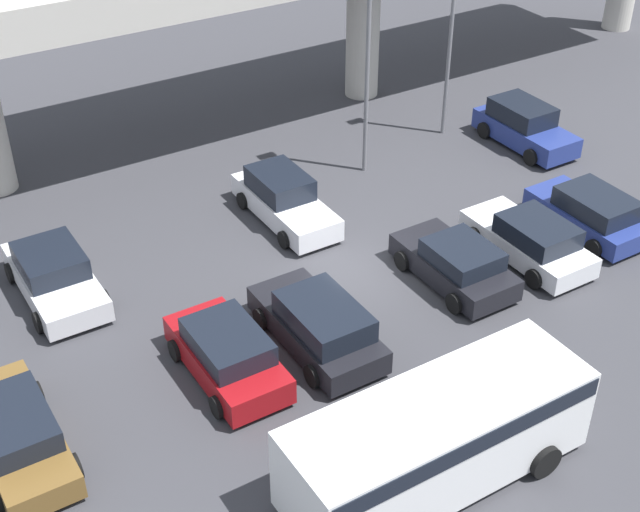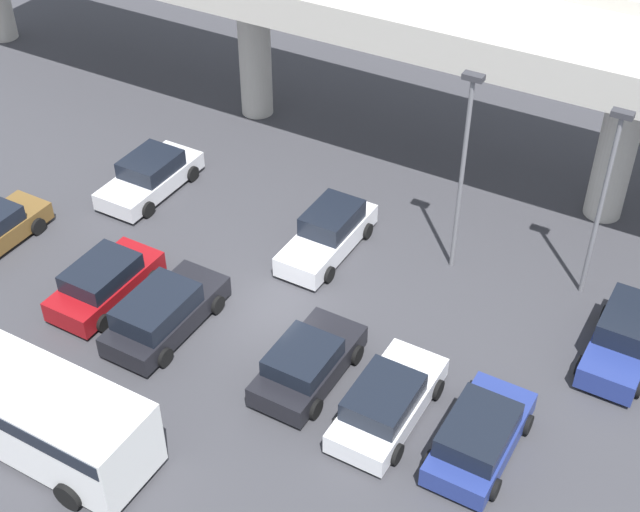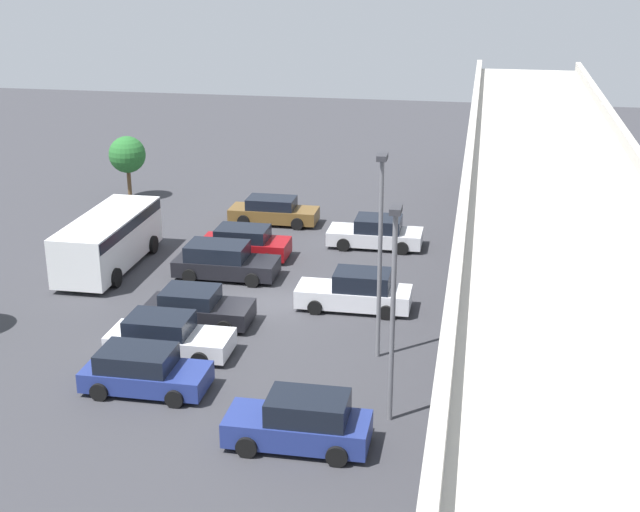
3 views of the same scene
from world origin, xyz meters
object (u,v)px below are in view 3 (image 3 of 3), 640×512
parked_car_1 (376,233)px  parked_car_8 (301,422)px  parked_car_4 (356,292)px  parked_car_0 (273,211)px  parked_car_7 (143,371)px  tree_front_left (127,155)px  shuttle_bus (108,237)px  lamp_post_mid_lot (393,298)px  parked_car_5 (197,308)px  lamp_post_near_aisle (380,241)px  parked_car_3 (224,261)px  parked_car_6 (167,336)px  parked_car_2 (245,243)px

parked_car_1 → parked_car_8: parked_car_8 is taller
parked_car_4 → parked_car_0: bearing=-60.8°
parked_car_7 → tree_front_left: size_ratio=1.13×
shuttle_bus → lamp_post_mid_lot: bearing=51.1°
parked_car_0 → parked_car_5: bearing=-89.7°
lamp_post_near_aisle → lamp_post_mid_lot: (4.60, 0.96, -0.27)m
lamp_post_mid_lot → tree_front_left: 29.90m
tree_front_left → parked_car_3: bearing=38.3°
parked_car_6 → shuttle_bus: bearing=124.9°
parked_car_4 → tree_front_left: 21.66m
parked_car_7 → tree_front_left: 25.10m
parked_car_0 → parked_car_4: (11.16, 6.24, 0.07)m
parked_car_1 → parked_car_3: parked_car_3 is taller
parked_car_6 → parked_car_7: bearing=-86.7°
parked_car_1 → tree_front_left: (-6.23, -15.80, 1.99)m
parked_car_6 → parked_car_8: bearing=-41.1°
parked_car_3 → tree_front_left: bearing=128.3°
parked_car_6 → parked_car_2: bearing=89.7°
parked_car_6 → parked_car_5: bearing=85.5°
parked_car_1 → parked_car_5: bearing=61.4°
parked_car_3 → parked_car_4: (2.63, 6.60, -0.00)m
parked_car_0 → parked_car_7: parked_car_7 is taller
parked_car_7 → parked_car_8: bearing=-22.8°
parked_car_4 → parked_car_7: bearing=53.9°
parked_car_2 → parked_car_8: size_ratio=0.96×
parked_car_0 → parked_car_1: size_ratio=1.01×
parked_car_0 → lamp_post_near_aisle: 17.80m
parked_car_8 → lamp_post_near_aisle: 7.85m
parked_car_6 → shuttle_bus: size_ratio=0.61×
parked_car_8 → shuttle_bus: (-14.00, -12.21, 0.71)m
parked_car_7 → parked_car_8: parked_car_8 is taller
parked_car_4 → shuttle_bus: (-2.89, -12.33, 0.75)m
parked_car_3 → parked_car_4: size_ratio=0.98×
lamp_post_mid_lot → parked_car_6: bearing=-110.9°
parked_car_3 → parked_car_6: 8.26m
parked_car_7 → parked_car_0: bearing=90.0°
parked_car_0 → lamp_post_near_aisle: (15.57, 7.71, 3.88)m
lamp_post_near_aisle → parked_car_7: bearing=-61.8°
parked_car_1 → parked_car_3: (5.65, -6.43, 0.06)m
parked_car_3 → parked_car_5: bearing=-85.4°
parked_car_4 → shuttle_bus: bearing=-13.2°
parked_car_7 → parked_car_8: 6.63m
parked_car_6 → lamp_post_near_aisle: bearing=8.8°
parked_car_0 → shuttle_bus: size_ratio=0.64×
parked_car_8 → tree_front_left: (-25.61, -15.86, 1.90)m
parked_car_0 → parked_car_4: bearing=-60.8°
parked_car_1 → lamp_post_near_aisle: size_ratio=0.61×
parked_car_2 → parked_car_7: parked_car_2 is taller
parked_car_4 → parked_car_5: 6.74m
parked_car_8 → lamp_post_mid_lot: bearing=-140.4°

